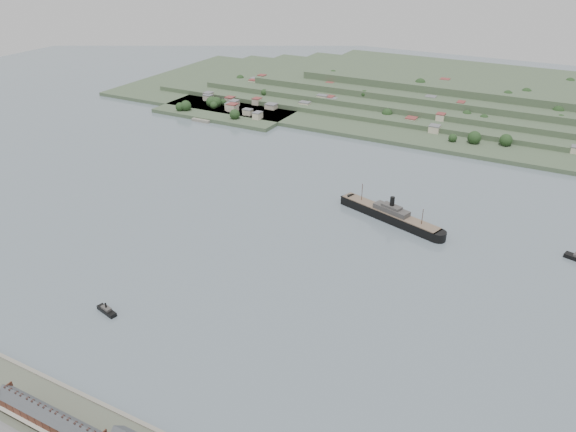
% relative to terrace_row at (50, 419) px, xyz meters
% --- Properties ---
extents(ground, '(1400.00, 1400.00, 0.00)m').
position_rel_terrace_row_xyz_m(ground, '(10.00, 168.02, -6.84)').
color(ground, slate).
rests_on(ground, ground).
extents(terrace_row, '(55.60, 9.80, 11.07)m').
position_rel_terrace_row_xyz_m(terrace_row, '(0.00, 0.00, 0.00)').
color(terrace_row, '#472519').
rests_on(terrace_row, ground).
extents(far_peninsula, '(760.00, 309.00, 30.00)m').
position_rel_terrace_row_xyz_m(far_peninsula, '(37.91, 561.12, 5.04)').
color(far_peninsula, '#33432C').
rests_on(far_peninsula, ground).
extents(steamship, '(89.97, 37.49, 22.23)m').
position_rel_terrace_row_xyz_m(steamship, '(57.73, 248.36, -2.74)').
color(steamship, black).
rests_on(steamship, ground).
extents(tugboat, '(14.47, 6.87, 6.29)m').
position_rel_terrace_row_xyz_m(tugboat, '(-38.94, 70.66, -5.31)').
color(tugboat, black).
rests_on(tugboat, ground).
extents(ferry_west, '(17.09, 6.47, 6.25)m').
position_rel_terrace_row_xyz_m(ferry_west, '(-227.02, 393.02, -5.34)').
color(ferry_west, black).
rests_on(ferry_west, ground).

